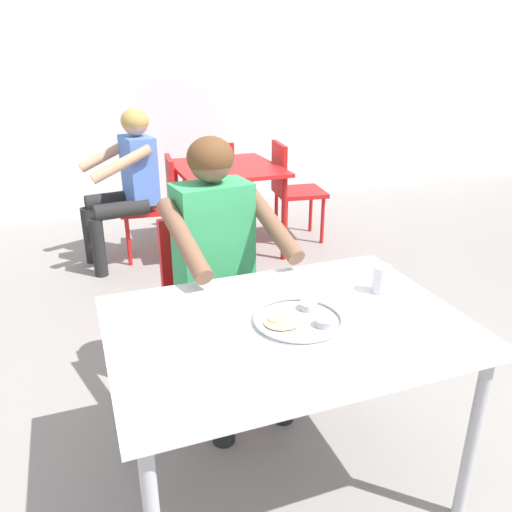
{
  "coord_description": "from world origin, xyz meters",
  "views": [
    {
      "loc": [
        -0.65,
        -1.39,
        1.59
      ],
      "look_at": [
        -0.06,
        0.24,
        0.88
      ],
      "focal_mm": 35.33,
      "sensor_mm": 36.0,
      "label": 1
    }
  ],
  "objects_px": {
    "table_foreground": "(287,340)",
    "patron_background": "(127,174)",
    "diner_foreground": "(221,254)",
    "drinking_cup": "(381,278)",
    "chair_red_right": "(291,185)",
    "chair_red_far": "(211,178)",
    "chair_foreground": "(206,286)",
    "thali_tray": "(298,319)",
    "chair_red_left": "(157,201)",
    "table_background_red": "(227,176)"
  },
  "relations": [
    {
      "from": "thali_tray",
      "to": "chair_red_left",
      "type": "bearing_deg",
      "value": 91.17
    },
    {
      "from": "patron_background",
      "to": "table_background_red",
      "type": "bearing_deg",
      "value": 1.01
    },
    {
      "from": "chair_red_right",
      "to": "chair_red_left",
      "type": "bearing_deg",
      "value": 179.19
    },
    {
      "from": "chair_red_far",
      "to": "diner_foreground",
      "type": "bearing_deg",
      "value": -104.32
    },
    {
      "from": "table_background_red",
      "to": "patron_background",
      "type": "relative_size",
      "value": 0.75
    },
    {
      "from": "table_foreground",
      "to": "chair_red_left",
      "type": "distance_m",
      "value": 2.56
    },
    {
      "from": "thali_tray",
      "to": "chair_red_right",
      "type": "height_order",
      "value": "chair_red_right"
    },
    {
      "from": "table_background_red",
      "to": "chair_red_far",
      "type": "xyz_separation_m",
      "value": [
        0.04,
        0.64,
        -0.16
      ]
    },
    {
      "from": "table_background_red",
      "to": "chair_red_left",
      "type": "distance_m",
      "value": 0.6
    },
    {
      "from": "drinking_cup",
      "to": "chair_red_far",
      "type": "bearing_deg",
      "value": 86.76
    },
    {
      "from": "thali_tray",
      "to": "chair_foreground",
      "type": "height_order",
      "value": "chair_foreground"
    },
    {
      "from": "thali_tray",
      "to": "table_background_red",
      "type": "distance_m",
      "value": 2.58
    },
    {
      "from": "table_foreground",
      "to": "drinking_cup",
      "type": "height_order",
      "value": "drinking_cup"
    },
    {
      "from": "table_foreground",
      "to": "patron_background",
      "type": "xyz_separation_m",
      "value": [
        -0.23,
        2.5,
        0.06
      ]
    },
    {
      "from": "drinking_cup",
      "to": "chair_red_right",
      "type": "xyz_separation_m",
      "value": [
        0.72,
        2.45,
        -0.29
      ]
    },
    {
      "from": "drinking_cup",
      "to": "chair_red_left",
      "type": "distance_m",
      "value": 2.53
    },
    {
      "from": "chair_red_right",
      "to": "patron_background",
      "type": "relative_size",
      "value": 0.72
    },
    {
      "from": "diner_foreground",
      "to": "chair_red_far",
      "type": "relative_size",
      "value": 1.56
    },
    {
      "from": "table_foreground",
      "to": "diner_foreground",
      "type": "relative_size",
      "value": 0.96
    },
    {
      "from": "thali_tray",
      "to": "chair_red_right",
      "type": "distance_m",
      "value": 2.8
    },
    {
      "from": "chair_red_left",
      "to": "patron_background",
      "type": "bearing_deg",
      "value": -165.11
    },
    {
      "from": "diner_foreground",
      "to": "table_background_red",
      "type": "distance_m",
      "value": 1.98
    },
    {
      "from": "chair_foreground",
      "to": "diner_foreground",
      "type": "xyz_separation_m",
      "value": [
        0.02,
        -0.21,
        0.25
      ]
    },
    {
      "from": "chair_foreground",
      "to": "patron_background",
      "type": "xyz_separation_m",
      "value": [
        -0.16,
        1.65,
        0.22
      ]
    },
    {
      "from": "diner_foreground",
      "to": "chair_red_left",
      "type": "height_order",
      "value": "diner_foreground"
    },
    {
      "from": "chair_foreground",
      "to": "diner_foreground",
      "type": "relative_size",
      "value": 0.67
    },
    {
      "from": "chair_red_right",
      "to": "thali_tray",
      "type": "bearing_deg",
      "value": -113.56
    },
    {
      "from": "table_foreground",
      "to": "diner_foreground",
      "type": "bearing_deg",
      "value": 94.08
    },
    {
      "from": "table_background_red",
      "to": "chair_red_far",
      "type": "bearing_deg",
      "value": 86.56
    },
    {
      "from": "table_foreground",
      "to": "patron_background",
      "type": "distance_m",
      "value": 2.51
    },
    {
      "from": "diner_foreground",
      "to": "chair_red_far",
      "type": "bearing_deg",
      "value": 75.68
    },
    {
      "from": "chair_foreground",
      "to": "patron_background",
      "type": "distance_m",
      "value": 1.68
    },
    {
      "from": "table_foreground",
      "to": "chair_foreground",
      "type": "height_order",
      "value": "chair_foreground"
    },
    {
      "from": "table_foreground",
      "to": "table_background_red",
      "type": "relative_size",
      "value": 1.34
    },
    {
      "from": "chair_foreground",
      "to": "chair_red_left",
      "type": "relative_size",
      "value": 1.03
    },
    {
      "from": "table_foreground",
      "to": "drinking_cup",
      "type": "relative_size",
      "value": 11.16
    },
    {
      "from": "diner_foreground",
      "to": "drinking_cup",
      "type": "bearing_deg",
      "value": -49.35
    },
    {
      "from": "table_background_red",
      "to": "diner_foreground",
      "type": "bearing_deg",
      "value": -107.82
    },
    {
      "from": "thali_tray",
      "to": "chair_red_left",
      "type": "relative_size",
      "value": 0.38
    },
    {
      "from": "thali_tray",
      "to": "chair_red_far",
      "type": "height_order",
      "value": "chair_red_far"
    },
    {
      "from": "chair_foreground",
      "to": "chair_red_far",
      "type": "bearing_deg",
      "value": 73.9
    },
    {
      "from": "chair_red_right",
      "to": "drinking_cup",
      "type": "bearing_deg",
      "value": -106.42
    },
    {
      "from": "patron_background",
      "to": "diner_foreground",
      "type": "bearing_deg",
      "value": -84.28
    },
    {
      "from": "drinking_cup",
      "to": "table_background_red",
      "type": "xyz_separation_m",
      "value": [
        0.14,
        2.43,
        -0.16
      ]
    },
    {
      "from": "thali_tray",
      "to": "chair_red_far",
      "type": "distance_m",
      "value": 3.23
    },
    {
      "from": "chair_red_far",
      "to": "drinking_cup",
      "type": "bearing_deg",
      "value": -93.24
    },
    {
      "from": "chair_red_right",
      "to": "chair_red_far",
      "type": "distance_m",
      "value": 0.82
    },
    {
      "from": "chair_red_left",
      "to": "chair_foreground",
      "type": "bearing_deg",
      "value": -91.64
    },
    {
      "from": "diner_foreground",
      "to": "table_background_red",
      "type": "xyz_separation_m",
      "value": [
        0.6,
        1.88,
        -0.12
      ]
    },
    {
      "from": "diner_foreground",
      "to": "table_background_red",
      "type": "bearing_deg",
      "value": 72.18
    }
  ]
}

